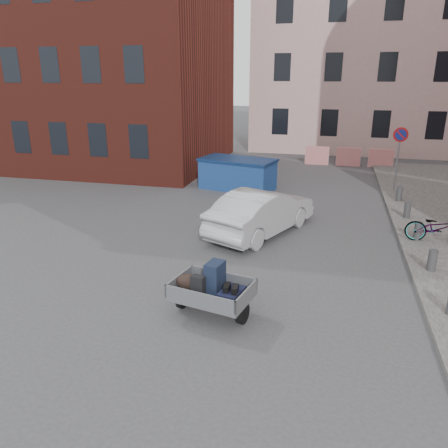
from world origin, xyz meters
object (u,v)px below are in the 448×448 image
(bicycle, at_px, (438,228))
(silver_car, at_px, (262,212))
(trailer, at_px, (211,289))
(dumpster, at_px, (238,174))

(bicycle, bearing_deg, silver_car, 99.40)
(trailer, xyz_separation_m, silver_car, (0.20, 5.23, 0.11))
(silver_car, distance_m, bicycle, 5.19)
(dumpster, height_order, bicycle, dumpster)
(dumpster, bearing_deg, bicycle, -22.69)
(silver_car, bearing_deg, bicycle, -155.75)
(trailer, height_order, silver_car, silver_car)
(dumpster, height_order, silver_car, silver_car)
(trailer, xyz_separation_m, dumpster, (-1.76, 10.59, 0.07))
(trailer, relative_size, silver_car, 0.45)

